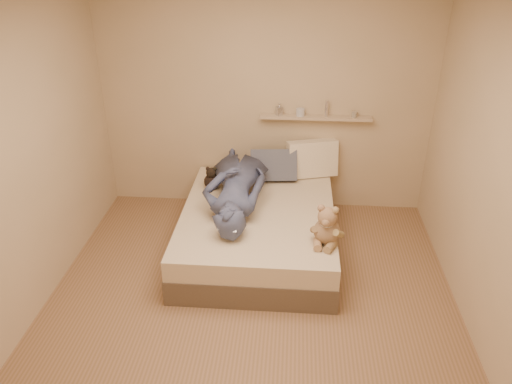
# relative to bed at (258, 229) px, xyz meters

# --- Properties ---
(room) EXTENTS (3.80, 3.80, 3.80)m
(room) POSITION_rel_bed_xyz_m (0.00, -0.93, 1.08)
(room) COLOR #8E6549
(room) RESTS_ON ground
(bed) EXTENTS (1.50, 1.90, 0.45)m
(bed) POSITION_rel_bed_xyz_m (0.00, 0.00, 0.00)
(bed) COLOR brown
(bed) RESTS_ON floor
(game_console) EXTENTS (0.18, 0.10, 0.06)m
(game_console) POSITION_rel_bed_xyz_m (-0.22, -0.59, 0.38)
(game_console) COLOR silver
(game_console) RESTS_ON bed
(teddy_bear) EXTENTS (0.31, 0.31, 0.39)m
(teddy_bear) POSITION_rel_bed_xyz_m (0.64, -0.54, 0.38)
(teddy_bear) COLOR #9D7856
(teddy_bear) RESTS_ON bed
(dark_plush) EXTENTS (0.17, 0.17, 0.26)m
(dark_plush) POSITION_rel_bed_xyz_m (-0.52, 0.41, 0.34)
(dark_plush) COLOR black
(dark_plush) RESTS_ON bed
(pillow_cream) EXTENTS (0.59, 0.36, 0.42)m
(pillow_cream) POSITION_rel_bed_xyz_m (0.53, 0.83, 0.43)
(pillow_cream) COLOR beige
(pillow_cream) RESTS_ON bed
(pillow_grey) EXTENTS (0.52, 0.32, 0.37)m
(pillow_grey) POSITION_rel_bed_xyz_m (0.12, 0.69, 0.40)
(pillow_grey) COLOR #565968
(pillow_grey) RESTS_ON bed
(person) EXTENTS (0.63, 1.69, 0.40)m
(person) POSITION_rel_bed_xyz_m (-0.23, 0.20, 0.43)
(person) COLOR #494F73
(person) RESTS_ON bed
(wall_shelf) EXTENTS (1.20, 0.12, 0.03)m
(wall_shelf) POSITION_rel_bed_xyz_m (0.55, 0.91, 0.88)
(wall_shelf) COLOR tan
(wall_shelf) RESTS_ON wall_back
(shelf_bottles) EXTENTS (0.88, 0.09, 0.18)m
(shelf_bottles) POSITION_rel_bed_xyz_m (0.42, 0.91, 0.94)
(shelf_bottles) COLOR silver
(shelf_bottles) RESTS_ON wall_shelf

